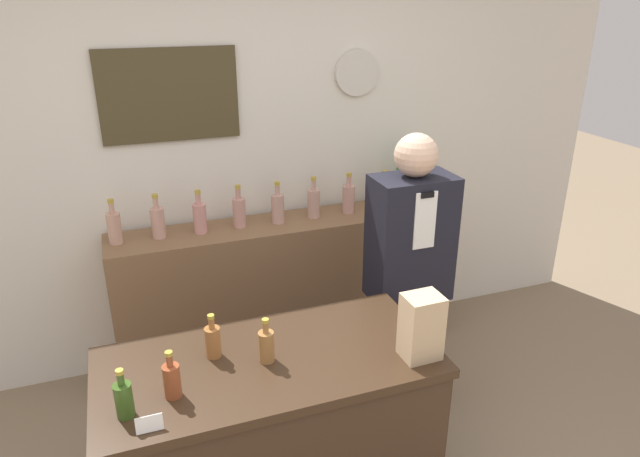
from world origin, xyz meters
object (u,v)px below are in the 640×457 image
paper_bag (421,327)px  tape_dispenser (428,354)px  potted_plant (417,178)px  shopkeeper (407,286)px

paper_bag → tape_dispenser: paper_bag is taller
potted_plant → shopkeeper: bearing=-120.7°
shopkeeper → paper_bag: size_ratio=6.05×
shopkeeper → tape_dispenser: size_ratio=18.36×
shopkeeper → potted_plant: (0.44, 0.74, 0.34)m
shopkeeper → tape_dispenser: 0.80m
potted_plant → tape_dispenser: (-0.74, -1.47, -0.22)m
shopkeeper → potted_plant: size_ratio=4.64×
paper_bag → potted_plant: bearing=62.0°
shopkeeper → paper_bag: bearing=-115.0°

